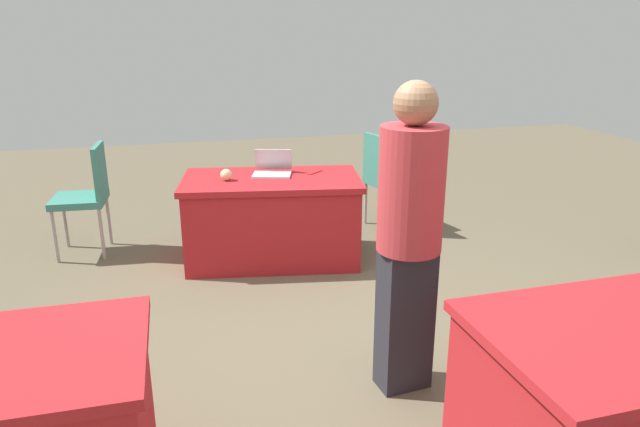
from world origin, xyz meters
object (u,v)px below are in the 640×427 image
(person_presenter, at_px, (409,227))
(laptop_silver, at_px, (272,170))
(chair_tucked_left, at_px, (87,192))
(scissors_red, at_px, (315,172))
(chair_tucked_right, at_px, (387,175))
(table_foreground, at_px, (272,219))
(yarn_ball, at_px, (226,175))

(person_presenter, xyz_separation_m, laptop_silver, (0.34, -2.13, -0.18))
(laptop_silver, bearing_deg, chair_tucked_left, 0.39)
(person_presenter, xyz_separation_m, scissors_red, (-0.03, -2.10, -0.21))
(chair_tucked_right, xyz_separation_m, scissors_red, (0.85, 0.45, 0.19))
(table_foreground, distance_m, yarn_ball, 0.55)
(table_foreground, distance_m, chair_tucked_right, 1.36)
(person_presenter, height_order, laptop_silver, person_presenter)
(table_foreground, height_order, yarn_ball, yarn_ball)
(chair_tucked_left, xyz_separation_m, person_presenter, (-1.90, 2.58, 0.38))
(chair_tucked_right, relative_size, person_presenter, 0.56)
(scissors_red, bearing_deg, yarn_ball, -34.69)
(table_foreground, distance_m, laptop_silver, 0.42)
(yarn_ball, bearing_deg, scissors_red, -174.59)
(chair_tucked_right, xyz_separation_m, laptop_silver, (1.21, 0.42, 0.23))
(chair_tucked_left, bearing_deg, yarn_ball, -111.05)
(table_foreground, xyz_separation_m, chair_tucked_left, (1.53, -0.55, 0.20))
(table_foreground, bearing_deg, person_presenter, 100.21)
(laptop_silver, distance_m, yarn_ball, 0.42)
(chair_tucked_left, xyz_separation_m, laptop_silver, (-1.56, 0.44, 0.20))
(person_presenter, bearing_deg, scissors_red, 83.32)
(yarn_ball, bearing_deg, chair_tucked_right, -162.03)
(chair_tucked_right, bearing_deg, yarn_ball, -85.46)
(chair_tucked_right, xyz_separation_m, yarn_ball, (1.62, 0.52, 0.24))
(chair_tucked_left, bearing_deg, person_presenter, -139.40)
(table_foreground, relative_size, laptop_silver, 4.15)
(laptop_silver, height_order, scissors_red, laptop_silver)
(chair_tucked_right, distance_m, person_presenter, 2.73)
(laptop_silver, bearing_deg, chair_tucked_right, -144.72)
(chair_tucked_right, xyz_separation_m, person_presenter, (0.88, 2.55, 0.41))
(chair_tucked_right, bearing_deg, table_foreground, -80.50)
(laptop_silver, height_order, yarn_ball, laptop_silver)
(scissors_red, bearing_deg, person_presenter, 49.07)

